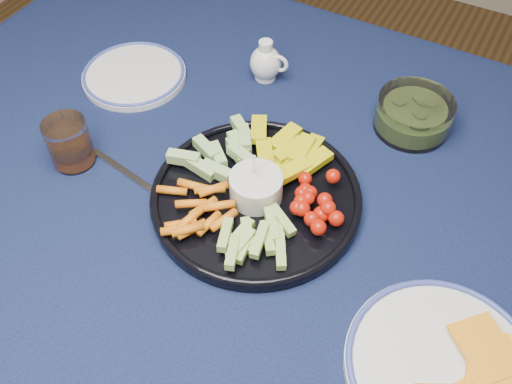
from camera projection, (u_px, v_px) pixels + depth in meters
The scene contains 9 objects.
dining_table at pixel (319, 252), 0.96m from camera, with size 1.67×1.07×0.75m.
crudite_platter at pixel (255, 194), 0.90m from camera, with size 0.33×0.33×0.11m.
creamer_pitcher at pixel (266, 63), 1.08m from camera, with size 0.08×0.06×0.08m.
pickle_bowl at pixel (413, 116), 1.00m from camera, with size 0.13×0.13×0.06m.
cheese_plate at pixel (444, 366), 0.72m from camera, with size 0.25×0.25×0.03m.
juice_tumbler at pixel (70, 145), 0.94m from camera, with size 0.07×0.07×0.08m.
fork_left at pixel (138, 181), 0.94m from camera, with size 0.19×0.05×0.00m.
fork_right at pixel (437, 345), 0.75m from camera, with size 0.14×0.07×0.00m.
side_plate_extra at pixel (134, 75), 1.10m from camera, with size 0.20×0.20×0.02m.
Camera 1 is at (0.17, -0.52, 1.46)m, focal length 40.00 mm.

